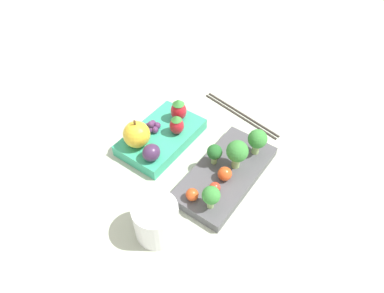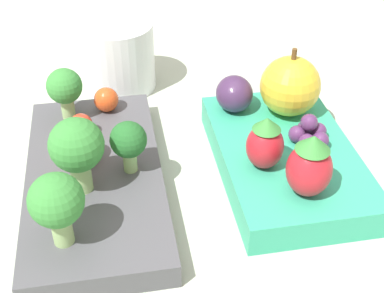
% 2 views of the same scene
% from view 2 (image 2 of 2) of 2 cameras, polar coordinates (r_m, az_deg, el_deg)
% --- Properties ---
extents(ground_plane, '(4.00, 4.00, 0.00)m').
position_cam_2_polar(ground_plane, '(0.46, -0.08, -3.58)').
color(ground_plane, '#ADB7A3').
extents(bento_box_savoury, '(0.23, 0.12, 0.02)m').
position_cam_2_polar(bento_box_savoury, '(0.45, -10.29, -3.59)').
color(bento_box_savoury, '#4C4C51').
rests_on(bento_box_savoury, ground_plane).
extents(bento_box_fruit, '(0.19, 0.12, 0.03)m').
position_cam_2_polar(bento_box_fruit, '(0.47, 9.88, -1.31)').
color(bento_box_fruit, '#33A87F').
rests_on(bento_box_fruit, ground_plane).
extents(broccoli_floret_0, '(0.03, 0.03, 0.05)m').
position_cam_2_polar(broccoli_floret_0, '(0.50, -13.43, 6.11)').
color(broccoli_floret_0, '#93B770').
rests_on(broccoli_floret_0, bento_box_savoury).
extents(broccoli_floret_1, '(0.03, 0.03, 0.05)m').
position_cam_2_polar(broccoli_floret_1, '(0.43, -6.86, 0.83)').
color(broccoli_floret_1, '#93B770').
rests_on(broccoli_floret_1, bento_box_savoury).
extents(broccoli_floret_2, '(0.04, 0.04, 0.06)m').
position_cam_2_polar(broccoli_floret_2, '(0.40, -12.19, -0.11)').
color(broccoli_floret_2, '#93B770').
rests_on(broccoli_floret_2, bento_box_savoury).
extents(broccoli_floret_3, '(0.04, 0.04, 0.06)m').
position_cam_2_polar(broccoli_floret_3, '(0.37, -14.24, -5.83)').
color(broccoli_floret_3, '#93B770').
rests_on(broccoli_floret_3, bento_box_savoury).
extents(cherry_tomato_0, '(0.03, 0.03, 0.03)m').
position_cam_2_polar(cherry_tomato_0, '(0.45, -11.61, 0.07)').
color(cherry_tomato_0, '#DB4C1E').
rests_on(cherry_tomato_0, bento_box_savoury).
extents(cherry_tomato_1, '(0.02, 0.02, 0.02)m').
position_cam_2_polar(cherry_tomato_1, '(0.51, -9.14, 4.97)').
color(cherry_tomato_1, '#DB4C1E').
rests_on(cherry_tomato_1, bento_box_savoury).
extents(cherry_tomato_2, '(0.02, 0.02, 0.02)m').
position_cam_2_polar(cherry_tomato_2, '(0.48, -11.75, 2.25)').
color(cherry_tomato_2, red).
rests_on(cherry_tomato_2, bento_box_savoury).
extents(apple, '(0.05, 0.05, 0.06)m').
position_cam_2_polar(apple, '(0.49, 10.42, 6.36)').
color(apple, gold).
rests_on(apple, bento_box_fruit).
extents(strawberry_0, '(0.03, 0.03, 0.05)m').
position_cam_2_polar(strawberry_0, '(0.42, 7.81, 0.34)').
color(strawberry_0, red).
rests_on(strawberry_0, bento_box_fruit).
extents(strawberry_1, '(0.03, 0.03, 0.05)m').
position_cam_2_polar(strawberry_1, '(0.40, 12.44, -2.06)').
color(strawberry_1, red).
rests_on(strawberry_1, bento_box_fruit).
extents(plum, '(0.04, 0.03, 0.03)m').
position_cam_2_polar(plum, '(0.49, 4.54, 5.63)').
color(plum, '#42284C').
rests_on(plum, bento_box_fruit).
extents(grape_cluster, '(0.03, 0.03, 0.03)m').
position_cam_2_polar(grape_cluster, '(0.46, 12.48, 1.29)').
color(grape_cluster, '#562D5B').
rests_on(grape_cluster, bento_box_fruit).
extents(drinking_cup, '(0.08, 0.08, 0.07)m').
position_cam_2_polar(drinking_cup, '(0.58, -7.85, 9.53)').
color(drinking_cup, white).
rests_on(drinking_cup, ground_plane).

